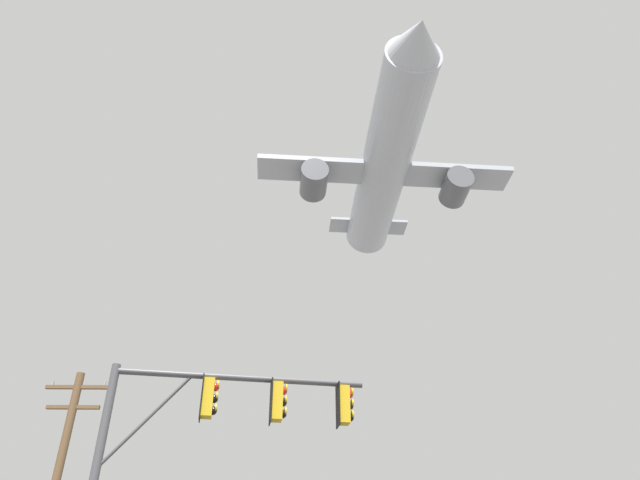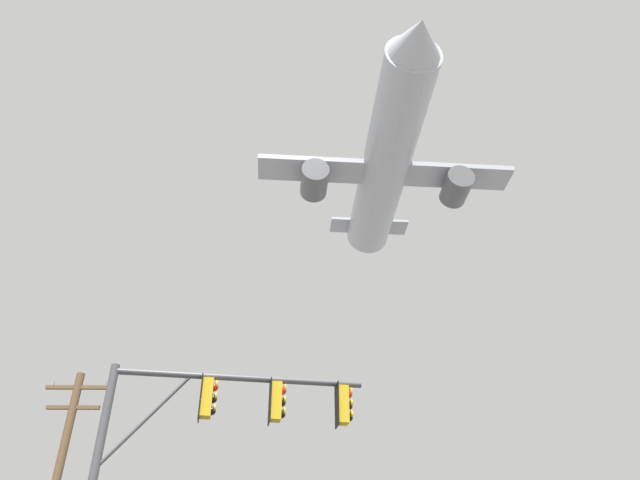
{
  "view_description": "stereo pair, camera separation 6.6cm",
  "coord_description": "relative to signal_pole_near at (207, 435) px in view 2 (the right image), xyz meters",
  "views": [
    {
      "loc": [
        -0.16,
        -5.6,
        1.64
      ],
      "look_at": [
        0.16,
        16.44,
        15.96
      ],
      "focal_mm": 32.68,
      "sensor_mm": 36.0,
      "label": 1
    },
    {
      "loc": [
        -0.09,
        -5.6,
        1.64
      ],
      "look_at": [
        0.16,
        16.44,
        15.96
      ],
      "focal_mm": 32.68,
      "sensor_mm": 36.0,
      "label": 2
    }
  ],
  "objects": [
    {
      "name": "signal_pole_near",
      "position": [
        0.0,
        0.0,
        0.0
      ],
      "size": [
        5.93,
        1.14,
        6.61
      ],
      "color": "#4C4C51",
      "rests_on": "ground"
    },
    {
      "name": "airplane",
      "position": [
        8.07,
        22.04,
        26.92
      ],
      "size": [
        20.43,
        26.44,
        7.21
      ],
      "color": "#B7BCC6"
    }
  ]
}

